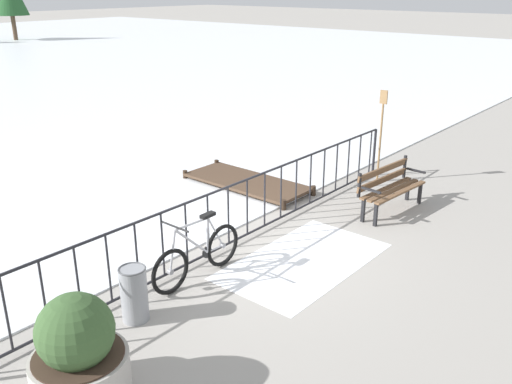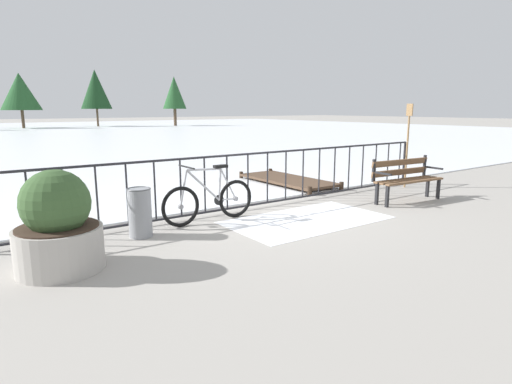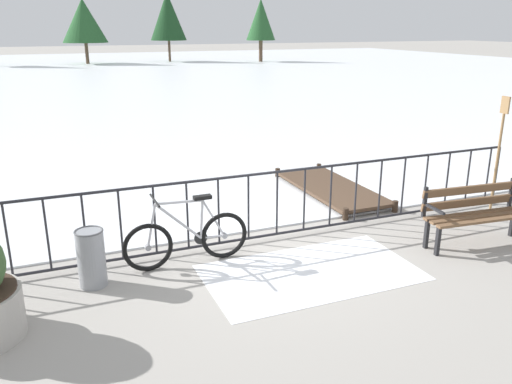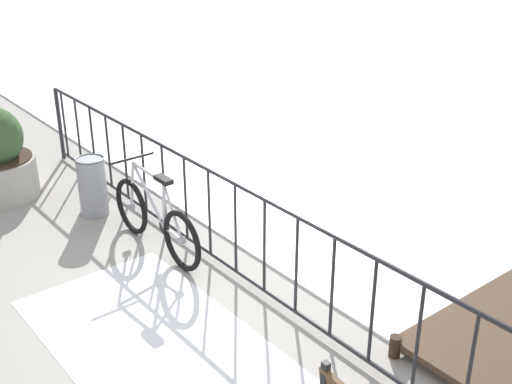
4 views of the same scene
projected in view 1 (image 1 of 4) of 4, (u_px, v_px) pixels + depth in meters
The scene contains 9 objects.
ground_plane at pixel (238, 243), 9.08m from camera, with size 160.00×160.00×0.00m, color #9E9991.
snow_patch at pixel (304, 261), 8.48m from camera, with size 2.77×1.57×0.01m, color white.
railing_fence at pixel (238, 212), 8.88m from camera, with size 9.06×0.06×1.07m.
bicycle_near_railing at pixel (198, 255), 7.87m from camera, with size 1.71×0.52×0.97m.
park_bench at pixel (389, 185), 10.20m from camera, with size 1.64×0.62×0.89m.
planter_with_shrub at pixel (79, 355), 5.50m from camera, with size 0.99×0.99×1.20m.
trash_bin at pixel (134, 294), 6.89m from camera, with size 0.35×0.35×0.73m.
oar_upright at pixel (381, 131), 11.49m from camera, with size 0.04×0.16×1.98m.
wooden_dock at pixel (247, 182), 11.55m from camera, with size 1.10×2.80×0.20m.
Camera 1 is at (-6.09, -5.50, 4.00)m, focal length 38.65 mm.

